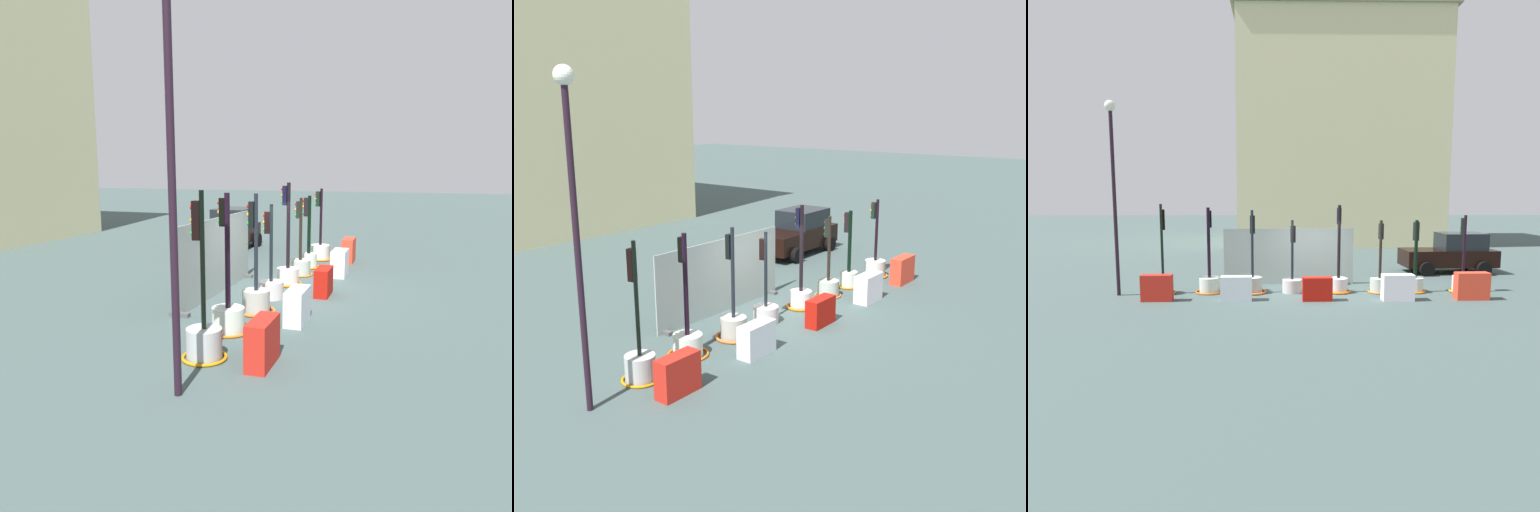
# 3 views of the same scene
# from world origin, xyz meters

# --- Properties ---
(ground_plane) EXTENTS (120.00, 120.00, 0.00)m
(ground_plane) POSITION_xyz_m (0.00, 0.00, 0.00)
(ground_plane) COLOR #3F514F
(traffic_light_0) EXTENTS (0.86, 0.86, 3.12)m
(traffic_light_0) POSITION_xyz_m (-5.25, 0.13, 0.47)
(traffic_light_0) COLOR #A9AFAD
(traffic_light_0) RESTS_ON ground_plane
(traffic_light_1) EXTENTS (1.01, 1.01, 3.00)m
(traffic_light_1) POSITION_xyz_m (-3.66, 0.30, 0.44)
(traffic_light_1) COLOR silver
(traffic_light_1) RESTS_ON ground_plane
(traffic_light_2) EXTENTS (0.97, 0.97, 2.91)m
(traffic_light_2) POSITION_xyz_m (-2.14, 0.19, 0.42)
(traffic_light_2) COLOR #B0AEA3
(traffic_light_2) RESTS_ON ground_plane
(traffic_light_3) EXTENTS (0.70, 0.70, 2.56)m
(traffic_light_3) POSITION_xyz_m (-0.74, 0.25, 0.44)
(traffic_light_3) COLOR silver
(traffic_light_3) RESTS_ON ground_plane
(traffic_light_4) EXTENTS (0.87, 0.87, 3.08)m
(traffic_light_4) POSITION_xyz_m (0.90, 0.23, 0.46)
(traffic_light_4) COLOR silver
(traffic_light_4) RESTS_ON ground_plane
(traffic_light_5) EXTENTS (0.84, 0.84, 2.55)m
(traffic_light_5) POSITION_xyz_m (2.36, 0.21, 0.39)
(traffic_light_5) COLOR #A9B4A8
(traffic_light_5) RESTS_ON ground_plane
(traffic_light_6) EXTENTS (0.77, 0.77, 2.55)m
(traffic_light_6) POSITION_xyz_m (3.61, 0.22, 0.51)
(traffic_light_6) COLOR silver
(traffic_light_6) RESTS_ON ground_plane
(traffic_light_7) EXTENTS (0.91, 0.91, 2.73)m
(traffic_light_7) POSITION_xyz_m (5.28, 0.15, 0.40)
(traffic_light_7) COLOR silver
(traffic_light_7) RESTS_ON ground_plane
(construction_barrier_0) EXTENTS (1.00, 0.40, 0.86)m
(construction_barrier_0) POSITION_xyz_m (-5.19, -0.99, 0.43)
(construction_barrier_0) COLOR red
(construction_barrier_0) RESTS_ON ground_plane
(construction_barrier_1) EXTENTS (1.02, 0.44, 0.80)m
(construction_barrier_1) POSITION_xyz_m (-2.61, -0.97, 0.40)
(construction_barrier_1) COLOR silver
(construction_barrier_1) RESTS_ON ground_plane
(construction_barrier_2) EXTENTS (0.97, 0.40, 0.77)m
(construction_barrier_2) POSITION_xyz_m (0.03, -1.05, 0.39)
(construction_barrier_2) COLOR #B2140B
(construction_barrier_2) RESTS_ON ground_plane
(construction_barrier_3) EXTENTS (1.03, 0.48, 0.86)m
(construction_barrier_3) POSITION_xyz_m (2.67, -1.05, 0.43)
(construction_barrier_3) COLOR white
(construction_barrier_3) RESTS_ON ground_plane
(construction_barrier_4) EXTENTS (1.09, 0.43, 0.90)m
(construction_barrier_4) POSITION_xyz_m (5.14, -0.97, 0.45)
(construction_barrier_4) COLOR red
(construction_barrier_4) RESTS_ON ground_plane
(car_black_sedan) EXTENTS (4.05, 2.18, 1.76)m
(car_black_sedan) POSITION_xyz_m (6.45, 4.35, 0.85)
(car_black_sedan) COLOR black
(car_black_sedan) RESTS_ON ground_plane
(building_main_facade) EXTENTS (13.91, 10.02, 15.32)m
(building_main_facade) POSITION_xyz_m (2.97, 18.23, 7.68)
(building_main_facade) COLOR beige
(building_main_facade) RESTS_ON ground_plane
(street_lamp_post) EXTENTS (0.36, 0.36, 6.50)m
(street_lamp_post) POSITION_xyz_m (-6.72, -0.11, 4.18)
(street_lamp_post) COLOR black
(street_lamp_post) RESTS_ON ground_plane
(site_fence_panel) EXTENTS (4.97, 0.50, 2.15)m
(site_fence_panel) POSITION_xyz_m (-0.82, 1.80, 1.04)
(site_fence_panel) COLOR #96A39E
(site_fence_panel) RESTS_ON ground_plane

